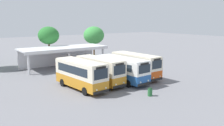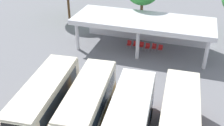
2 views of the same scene
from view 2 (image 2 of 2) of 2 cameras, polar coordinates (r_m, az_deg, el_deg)
name	(u,v)px [view 2 (image 2 of 2)]	position (r m, az deg, el deg)	size (l,w,h in m)	color
city_bus_nearest_orange	(46,101)	(18.60, -13.99, -7.89)	(2.90, 7.89, 3.32)	black
city_bus_second_in_row	(89,105)	(17.79, -5.04, -9.01)	(2.84, 7.58, 3.28)	black
city_bus_middle_cream	(129,122)	(16.66, 3.61, -12.47)	(2.94, 8.17, 3.16)	black
city_bus_fourth_amber	(179,124)	(16.88, 14.04, -12.52)	(2.57, 7.96, 3.30)	black
terminal_canopy	(144,24)	(28.21, 6.85, 8.31)	(14.16, 5.26, 3.40)	silver
waiting_chair_end_by_column	(129,44)	(28.57, 3.69, 4.15)	(0.46, 0.46, 0.86)	slate
waiting_chair_second_from_end	(135,44)	(28.46, 5.01, 3.98)	(0.46, 0.46, 0.86)	slate
waiting_chair_middle_seat	(142,45)	(28.36, 6.33, 3.81)	(0.46, 0.46, 0.86)	slate
waiting_chair_fourth_seat	(147,47)	(28.14, 7.60, 3.50)	(0.46, 0.46, 0.86)	slate
waiting_chair_fifth_seat	(154,47)	(28.18, 8.99, 3.43)	(0.46, 0.46, 0.86)	slate
waiting_chair_far_end_seat	(160,48)	(28.03, 10.30, 3.15)	(0.46, 0.46, 0.86)	slate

